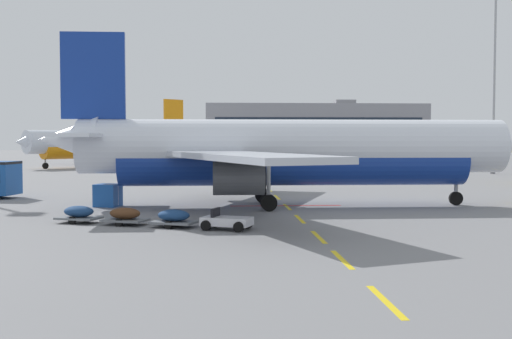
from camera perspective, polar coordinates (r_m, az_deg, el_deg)
The scene contains 8 objects.
ground at distance 69.21m, azimuth 19.39°, elevation -1.37°, with size 400.00×400.00×0.00m, color slate.
apron_paint_markings at distance 62.48m, azimuth 1.01°, elevation -1.65°, with size 8.00×98.29×0.01m.
airliner_foreground at distance 45.33m, azimuth 2.63°, elevation 1.65°, with size 34.66×34.63×12.20m.
airliner_mid_left at distance 112.39m, azimuth -12.73°, elevation 2.27°, with size 29.91×27.87×12.07m.
baggage_train at distance 35.82m, azimuth -9.51°, elevation -4.18°, with size 11.32×5.66×1.14m.
uld_cargo_container at distance 46.67m, azimuth -13.12°, elevation -2.26°, with size 1.98×1.96×1.60m.
apron_light_mast_far at distance 93.61m, azimuth 20.59°, elevation 10.69°, with size 1.80×1.80×29.50m.
terminal_satellite at distance 191.43m, azimuth 5.12°, elevation 3.56°, with size 63.55×24.67×16.25m.
Camera 1 is at (12.93, -23.51, 4.88)m, focal length 44.71 mm.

